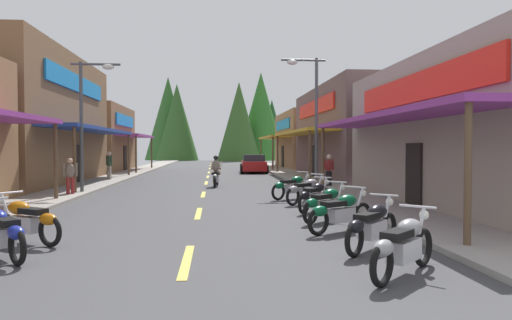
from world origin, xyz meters
name	(u,v)px	position (x,y,z in m)	size (l,w,h in m)	color
ground	(207,182)	(0.00, 26.50, -0.05)	(9.33, 83.00, 0.10)	#424244
sidewalk_left	(106,181)	(-5.76, 26.50, 0.06)	(2.19, 83.00, 0.12)	gray
sidewalk_right	(304,179)	(5.76, 26.50, 0.06)	(2.19, 83.00, 0.12)	#9E9991
centerline_dashes	(207,179)	(0.00, 27.92, 0.01)	(0.16, 56.04, 0.01)	#E0C64C
storefront_left_middle	(16,119)	(-9.98, 24.95, 3.44)	(8.10, 13.56, 6.88)	brown
storefront_left_far	(72,139)	(-10.98, 37.83, 2.65)	(10.12, 9.62, 5.29)	brown
storefront_right_middle	(372,133)	(10.60, 28.46, 2.88)	(9.36, 13.87, 5.76)	brown
storefront_right_far	(329,140)	(11.24, 42.39, 2.61)	(10.65, 11.57, 5.21)	olive
streetlamp_left	(89,107)	(-4.75, 19.38, 3.65)	(2.02, 0.30, 5.53)	#474C51
streetlamp_right	(310,104)	(4.76, 20.13, 3.91)	(2.02, 0.30, 5.99)	#474C51
motorcycle_parked_right_0	(403,245)	(3.35, 6.35, 0.49)	(1.62, 1.55, 1.04)	black
motorcycle_parked_right_1	(372,225)	(3.48, 8.12, 0.49)	(1.57, 1.60, 1.04)	black
motorcycle_parked_right_2	(340,211)	(3.39, 10.02, 0.49)	(1.86, 1.23, 1.04)	black
motorcycle_parked_right_3	(326,203)	(3.44, 11.58, 0.49)	(1.64, 1.53, 1.04)	black
motorcycle_parked_right_4	(315,196)	(3.55, 13.45, 0.49)	(1.43, 1.72, 1.04)	black
motorcycle_parked_right_5	(307,190)	(3.67, 15.29, 0.49)	(1.76, 1.37, 1.04)	black
motorcycle_parked_right_6	(293,186)	(3.42, 16.84, 0.49)	(1.85, 1.25, 1.04)	black
motorcycle_parked_left_1	(1,231)	(-3.26, 8.06, 0.49)	(1.52, 1.65, 1.04)	black
motorcycle_parked_left_2	(26,220)	(-3.36, 9.35, 0.49)	(1.85, 1.25, 1.04)	black
rider_cruising_lead	(216,174)	(0.53, 22.58, 0.66)	(0.61, 2.14, 1.57)	black
pedestrian_by_shop	(329,169)	(5.95, 21.29, 0.94)	(0.54, 0.37, 1.62)	black
pedestrian_browsing	(70,175)	(-5.24, 18.39, 0.88)	(0.50, 0.41, 1.54)	maroon
pedestrian_waiting	(109,164)	(-5.60, 26.74, 1.02)	(0.44, 0.44, 1.74)	#B2A599
parked_car_curbside	(254,164)	(3.46, 35.01, 0.69)	(2.20, 4.37, 1.40)	#B21919
treeline_backdrop	(219,120)	(1.06, 69.41, 6.07)	(22.16, 12.70, 13.36)	#2A5923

